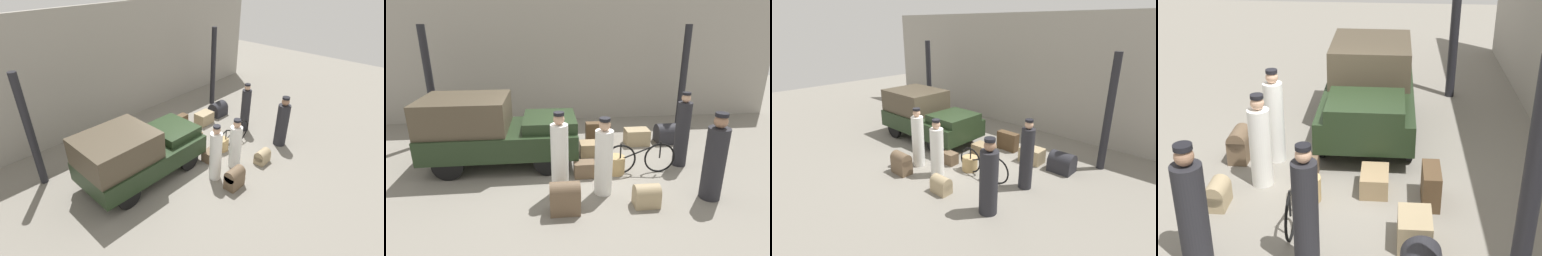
{
  "view_description": "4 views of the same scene",
  "coord_description": "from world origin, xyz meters",
  "views": [
    {
      "loc": [
        -6.03,
        -5.68,
        5.77
      ],
      "look_at": [
        0.2,
        0.2,
        0.95
      ],
      "focal_mm": 28.0,
      "sensor_mm": 36.0,
      "label": 1
    },
    {
      "loc": [
        -0.53,
        -6.79,
        3.4
      ],
      "look_at": [
        0.2,
        0.2,
        0.95
      ],
      "focal_mm": 28.0,
      "sensor_mm": 36.0,
      "label": 2
    },
    {
      "loc": [
        6.34,
        -6.34,
        4.09
      ],
      "look_at": [
        0.2,
        0.2,
        0.95
      ],
      "focal_mm": 28.0,
      "sensor_mm": 36.0,
      "label": 3
    },
    {
      "loc": [
        8.52,
        0.88,
        4.8
      ],
      "look_at": [
        0.2,
        0.2,
        0.95
      ],
      "focal_mm": 50.0,
      "sensor_mm": 36.0,
      "label": 4
    }
  ],
  "objects": [
    {
      "name": "porter_with_bicycle",
      "position": [
        0.57,
        -1.3,
        0.76
      ],
      "size": [
        0.37,
        0.37,
        1.66
      ],
      "color": "white",
      "rests_on": "ground"
    },
    {
      "name": "trunk_large_brown",
      "position": [
        0.95,
        1.58,
        0.31
      ],
      "size": [
        0.73,
        0.29,
        0.61
      ],
      "color": "#4C3823",
      "rests_on": "ground"
    },
    {
      "name": "canopy_pillar_right",
      "position": [
        3.79,
        2.32,
        1.7
      ],
      "size": [
        0.22,
        0.22,
        3.4
      ],
      "color": "black",
      "rests_on": "ground"
    },
    {
      "name": "porter_carrying_trunk",
      "position": [
        2.74,
        -1.7,
        0.83
      ],
      "size": [
        0.42,
        0.42,
        1.82
      ],
      "color": "#232328",
      "rests_on": "ground"
    },
    {
      "name": "porter_lifting_near_truck",
      "position": [
        2.75,
        -0.17,
        0.87
      ],
      "size": [
        0.34,
        0.34,
        1.88
      ],
      "color": "#232328",
      "rests_on": "ground"
    },
    {
      "name": "suitcase_small_leather",
      "position": [
        -0.27,
        -1.92,
        0.33
      ],
      "size": [
        0.57,
        0.36,
        0.64
      ],
      "color": "brown",
      "rests_on": "ground"
    },
    {
      "name": "trunk_barrel_dark",
      "position": [
        1.34,
        -1.86,
        0.22
      ],
      "size": [
        0.5,
        0.34,
        0.46
      ],
      "color": "#9E8966",
      "rests_on": "ground"
    },
    {
      "name": "canopy_pillar_left",
      "position": [
        -3.95,
        2.32,
        1.7
      ],
      "size": [
        0.22,
        0.22,
        3.4
      ],
      "color": "black",
      "rests_on": "ground"
    },
    {
      "name": "wicker_basket",
      "position": [
        1.04,
        -0.44,
        0.21
      ],
      "size": [
        0.45,
        0.45,
        0.42
      ],
      "color": "tan",
      "rests_on": "ground"
    },
    {
      "name": "truck",
      "position": [
        -1.92,
        0.43,
        0.93
      ],
      "size": [
        3.69,
        1.82,
        1.74
      ],
      "color": "black",
      "rests_on": "ground"
    },
    {
      "name": "suitcase_tan_flat",
      "position": [
        2.07,
        1.29,
        0.23
      ],
      "size": [
        0.69,
        0.49,
        0.47
      ],
      "color": "#9E8966",
      "rests_on": "ground"
    },
    {
      "name": "trunk_wicker_pale",
      "position": [
        0.65,
        0.66,
        0.18
      ],
      "size": [
        0.7,
        0.47,
        0.37
      ],
      "color": "#937A56",
      "rests_on": "ground"
    },
    {
      "name": "ground_plane",
      "position": [
        0.0,
        0.0,
        0.0
      ],
      "size": [
        30.0,
        30.0,
        0.0
      ],
      "primitive_type": "plane",
      "color": "gray"
    },
    {
      "name": "trunk_umber_medium",
      "position": [
        0.27,
        -0.54,
        0.18
      ],
      "size": [
        0.49,
        0.33,
        0.36
      ],
      "color": "brown",
      "rests_on": "ground"
    },
    {
      "name": "conductor_in_dark_uniform",
      "position": [
        -0.32,
        -1.24,
        0.83
      ],
      "size": [
        0.36,
        0.36,
        1.79
      ],
      "color": "white",
      "rests_on": "ground"
    },
    {
      "name": "bicycle",
      "position": [
        1.61,
        -0.52,
        0.39
      ],
      "size": [
        1.71,
        0.04,
        0.8
      ],
      "color": "black",
      "rests_on": "ground"
    }
  ]
}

